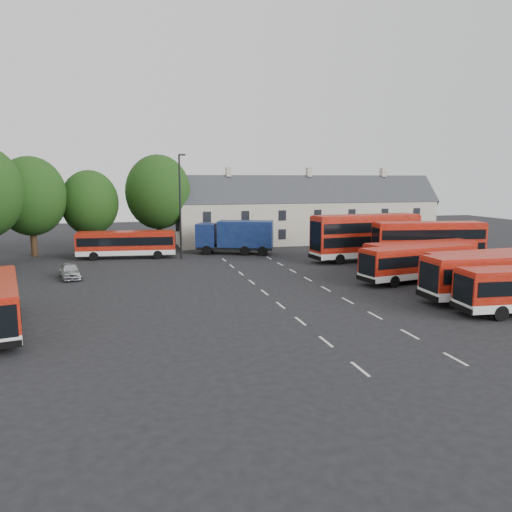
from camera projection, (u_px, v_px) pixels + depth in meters
The scene contains 14 objects.
ground at pixel (272, 299), 35.99m from camera, with size 140.00×140.00×0.00m, color black.
lane_markings at pixel (296, 291), 38.53m from camera, with size 5.15×33.80×0.01m.
treeline at pixel (10, 198), 48.26m from camera, with size 29.92×32.59×12.01m.
terrace_houses at pixel (308, 214), 67.59m from camera, with size 35.70×7.13×10.06m.
bus_row_b at pixel (504, 273), 34.93m from camera, with size 11.83×3.14×3.32m.
bus_row_c at pixel (491, 267), 38.50m from camera, with size 10.88×3.01×3.04m.
bus_row_d at pixel (418, 260), 41.75m from camera, with size 10.82×4.16×2.99m.
bus_row_e at pixel (421, 255), 44.44m from camera, with size 10.82×3.57×3.00m.
bus_dd_south at pixel (428, 241), 48.77m from camera, with size 10.98×4.07×4.40m.
bus_dd_north at pixel (366, 235), 52.40m from camera, with size 12.06×3.88×4.86m.
bus_north at pixel (127, 242), 54.04m from camera, with size 10.59×3.43×2.94m.
box_truck at pixel (236, 235), 57.23m from camera, with size 9.11×5.61×3.81m.
silver_car at pixel (70, 271), 43.15m from camera, with size 1.60×3.98×1.36m, color #B2B5BB.
lamppost at pixel (180, 204), 52.88m from camera, with size 0.78×0.39×11.16m.
Camera 1 is at (-10.06, -33.65, 8.53)m, focal length 35.00 mm.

